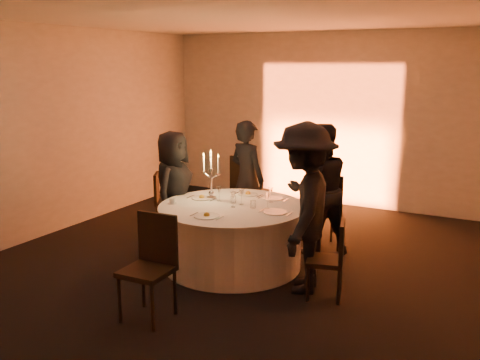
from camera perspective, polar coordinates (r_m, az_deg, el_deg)
The scene contains 29 objects.
floor at distance 6.73m, azimuth -0.81°, elevation -9.09°, with size 7.00×7.00×0.00m, color black.
ceiling at distance 6.29m, azimuth -0.89°, elevation 17.26°, with size 7.00×7.00×0.00m, color white.
wall_back at distance 9.54m, azimuth 9.38°, elevation 6.41°, with size 7.00×7.00×0.00m, color #B4B0A7.
wall_left at distance 8.20m, azimuth -19.62°, elevation 4.91°, with size 7.00×7.00×0.00m, color #B4B0A7.
uplighter_fixture at distance 9.51m, azimuth 8.50°, elevation -2.46°, with size 0.25×0.12×0.10m, color black.
banquet_table at distance 6.60m, azimuth -0.82°, elevation -5.98°, with size 1.80×1.80×0.77m.
chair_left at distance 8.14m, azimuth -8.15°, elevation -1.88°, with size 0.51×0.51×0.86m.
chair_back_left at distance 8.22m, azimuth 0.73°, elevation -0.67°, with size 0.60×0.60×1.07m.
chair_back_right at distance 7.22m, azimuth 8.87°, elevation -2.91°, with size 0.62×0.62×1.02m.
chair_right at distance 5.78m, azimuth 9.77°, elevation -7.93°, with size 0.46×0.45×0.85m.
chair_front at distance 5.36m, azimuth -9.42°, elevation -8.40°, with size 0.46×0.46×1.03m.
guest_left at distance 7.17m, azimuth -7.14°, elevation -1.13°, with size 0.78×0.51×1.60m, color black.
guest_back_left at distance 7.69m, azimuth 0.77°, elevation 0.16°, with size 0.61×0.40×1.68m, color black.
guest_back_right at distance 6.99m, azimuth 8.43°, elevation -1.03°, with size 0.84×0.65×1.72m, color black.
guest_right at distance 5.81m, azimuth 6.85°, elevation -2.99°, with size 1.20×0.69×1.86m, color black.
plate_left at distance 6.84m, azimuth -4.10°, elevation -1.85°, with size 0.36×0.26×0.08m.
plate_back_left at distance 7.01m, azimuth 0.86°, elevation -1.46°, with size 0.36×0.26×0.08m.
plate_back_right at distance 6.82m, azimuth 3.55°, elevation -1.98°, with size 0.36×0.26×0.01m.
plate_right at distance 6.20m, azimuth 3.78°, elevation -3.44°, with size 0.36×0.28×0.01m.
plate_front at distance 6.04m, azimuth -3.57°, elevation -3.79°, with size 0.36×0.29×0.08m.
coffee_cup at distance 6.63m, azimuth -7.25°, elevation -2.27°, with size 0.11×0.11×0.07m.
candelabra at distance 6.79m, azimuth -3.10°, elevation -0.17°, with size 0.27×0.13×0.63m.
wine_glass_a at distance 6.62m, azimuth 3.30°, elevation -1.23°, with size 0.07×0.07×0.19m.
wine_glass_b at distance 6.39m, azimuth -0.75°, elevation -1.72°, with size 0.07×0.07×0.19m.
wine_glass_c at distance 6.67m, azimuth -2.24°, elevation -1.12°, with size 0.07×0.07×0.19m.
wine_glass_d at distance 6.50m, azimuth 0.17°, elevation -1.47°, with size 0.07×0.07×0.19m.
wine_glass_e at distance 6.33m, azimuth 2.97°, elevation -1.87°, with size 0.07×0.07×0.19m.
tumbler_a at distance 6.60m, azimuth -0.72°, elevation -2.10°, with size 0.07×0.07×0.09m, color white.
tumbler_b at distance 6.38m, azimuth 1.40°, elevation -2.61°, with size 0.07×0.07×0.09m, color white.
Camera 1 is at (3.02, -5.49, 2.46)m, focal length 40.00 mm.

